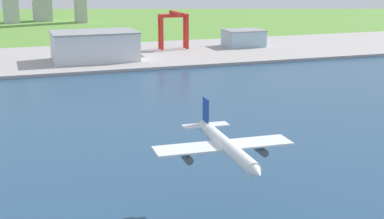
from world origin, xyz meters
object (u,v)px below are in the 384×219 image
port_crane_red (174,22)px  warehouse_main (94,46)px  warehouse_annex (244,38)px  airplane_landing (226,146)px

port_crane_red → warehouse_main: port_crane_red is taller
warehouse_main → warehouse_annex: (144.37, 33.59, -3.73)m
airplane_landing → port_crane_red: port_crane_red is taller
warehouse_annex → airplane_landing: bearing=-115.0°
port_crane_red → warehouse_annex: bearing=-2.1°
airplane_landing → port_crane_red: bearing=75.4°
port_crane_red → warehouse_main: size_ratio=0.52×
airplane_landing → warehouse_annex: airplane_landing is taller
airplane_landing → port_crane_red: 343.90m
port_crane_red → warehouse_annex: port_crane_red is taller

